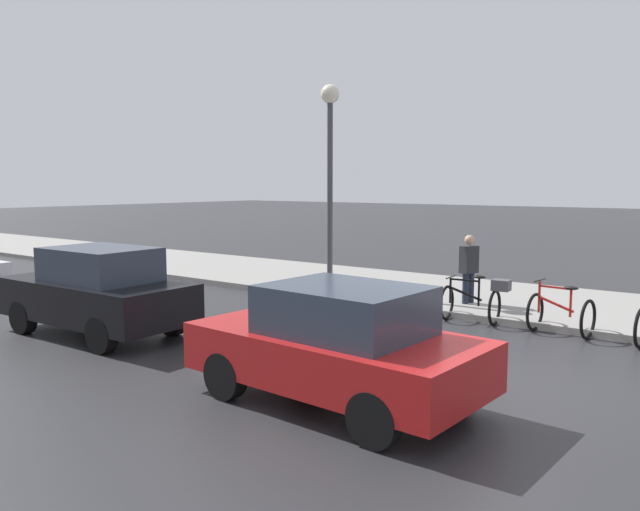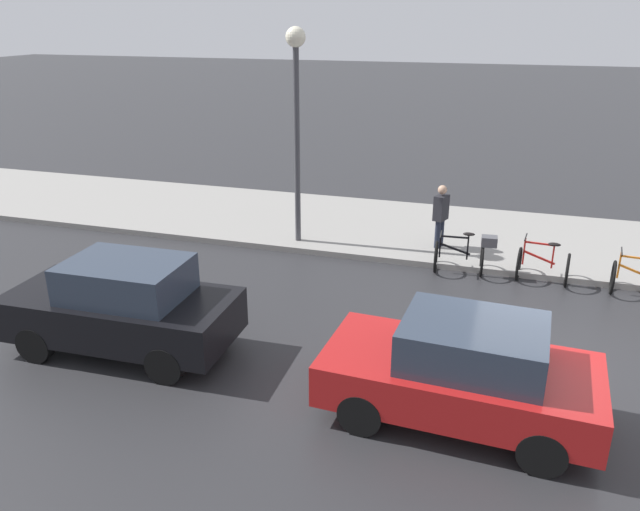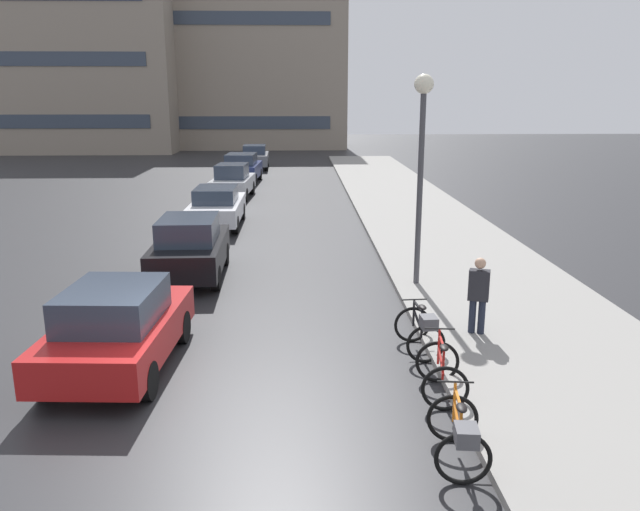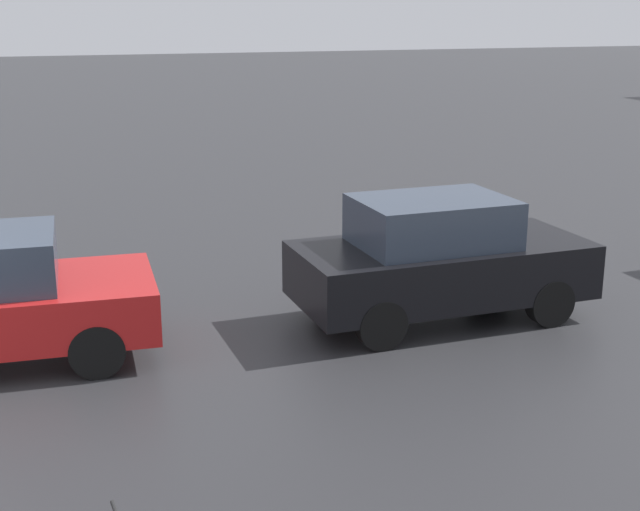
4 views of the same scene
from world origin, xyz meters
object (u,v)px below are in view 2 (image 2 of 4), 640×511
object	(u,v)px
bicycle_third	(466,254)
pedestrian	(441,215)
car_red	(462,371)
bicycle_second	(543,265)
car_black	(123,306)
streetlamp	(296,94)

from	to	relation	value
bicycle_third	pedestrian	bearing A→B (deg)	30.24
bicycle_third	car_red	distance (m)	5.54
car_red	bicycle_second	bearing A→B (deg)	-12.80
bicycle_third	car_black	xyz separation A→B (m)	(-5.19, 5.36, 0.33)
pedestrian	bicycle_third	bearing A→B (deg)	-149.76
car_red	bicycle_third	bearing A→B (deg)	4.17
car_black	pedestrian	distance (m)	7.95
streetlamp	bicycle_third	bearing A→B (deg)	-99.47
bicycle_third	car_black	world-z (taller)	car_black
bicycle_third	streetlamp	distance (m)	5.39
bicycle_third	streetlamp	xyz separation A→B (m)	(0.70, 4.22, 3.27)
car_black	streetlamp	distance (m)	6.69
car_red	car_black	size ratio (longest dim) A/B	1.00
car_red	streetlamp	size ratio (longest dim) A/B	0.75
car_black	bicycle_second	bearing A→B (deg)	-53.43
bicycle_second	pedestrian	distance (m)	2.76
bicycle_third	car_black	size ratio (longest dim) A/B	0.34
bicycle_second	streetlamp	world-z (taller)	streetlamp
bicycle_second	pedestrian	size ratio (longest dim) A/B	0.66
car_black	streetlamp	bearing A→B (deg)	-10.92
bicycle_second	car_red	bearing A→B (deg)	167.20
bicycle_second	car_black	size ratio (longest dim) A/B	0.28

